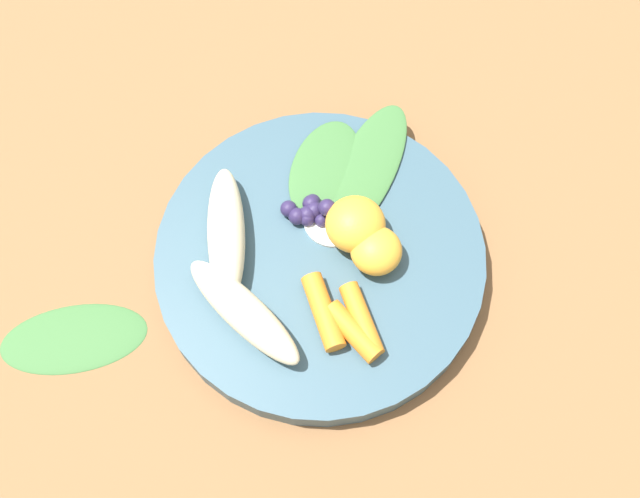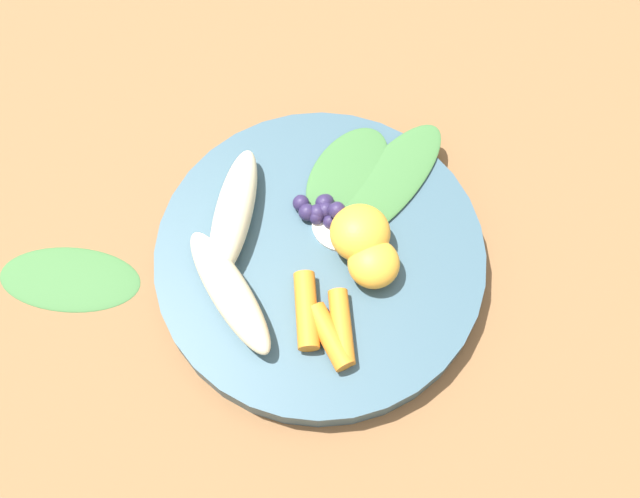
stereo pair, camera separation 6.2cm
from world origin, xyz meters
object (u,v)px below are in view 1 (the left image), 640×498
object	(u,v)px
bowl	(320,260)
kale_leaf_stray	(73,338)
banana_peeled_right	(226,233)
banana_peeled_left	(244,312)
orange_segment_near	(355,224)

from	to	relation	value
bowl	kale_leaf_stray	xyz separation A→B (m)	(0.13, -0.17, -0.01)
banana_peeled_right	kale_leaf_stray	bearing A→B (deg)	-62.87
kale_leaf_stray	banana_peeled_right	bearing A→B (deg)	-157.78
bowl	kale_leaf_stray	world-z (taller)	bowl
kale_leaf_stray	bowl	bearing A→B (deg)	-171.25
bowl	banana_peeled_left	world-z (taller)	banana_peeled_left
banana_peeled_left	banana_peeled_right	xyz separation A→B (m)	(-0.06, -0.04, 0.00)
bowl	banana_peeled_right	world-z (taller)	banana_peeled_right
banana_peeled_right	banana_peeled_left	bearing A→B (deg)	10.01
banana_peeled_right	orange_segment_near	size ratio (longest dim) A/B	2.40
banana_peeled_left	orange_segment_near	xyz separation A→B (m)	(-0.10, 0.06, 0.00)
bowl	kale_leaf_stray	distance (m)	0.21
banana_peeled_right	kale_leaf_stray	xyz separation A→B (m)	(0.11, -0.09, -0.04)
banana_peeled_right	kale_leaf_stray	world-z (taller)	banana_peeled_right
banana_peeled_left	orange_segment_near	distance (m)	0.11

